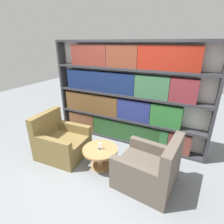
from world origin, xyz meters
The scene contains 6 objects.
ground_plane centered at (0.00, 0.00, 0.00)m, with size 14.00×14.00×0.00m, color gray.
bookshelf centered at (-0.05, 1.26, 1.10)m, with size 3.49×0.30×2.26m.
armchair_left centered at (-0.96, 0.11, 0.29)m, with size 0.95×0.87×0.90m.
armchair_right centered at (0.89, 0.10, 0.29)m, with size 0.98×0.90×0.90m.
coffee_table centered at (-0.04, 0.13, 0.29)m, with size 0.65×0.65×0.40m.
table_sign centered at (-0.04, 0.13, 0.45)m, with size 0.09×0.06×0.13m.
Camera 1 is at (1.37, -2.20, 2.22)m, focal length 28.00 mm.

